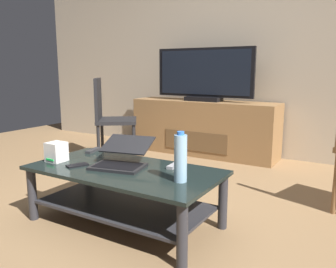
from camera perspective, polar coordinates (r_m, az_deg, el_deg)
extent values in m
plane|color=olive|center=(2.47, -4.39, -13.76)|extent=(7.68, 7.68, 0.00)
cube|color=#B2A38C|center=(4.29, 13.64, 15.47)|extent=(6.40, 0.12, 2.80)
cube|color=black|center=(2.29, -7.22, -5.89)|extent=(1.26, 0.64, 0.02)
cube|color=#2D2D33|center=(2.37, -7.09, -11.40)|extent=(1.11, 0.56, 0.02)
cylinder|color=#2D2D33|center=(2.57, -21.40, -9.19)|extent=(0.06, 0.06, 0.36)
cylinder|color=#2D2D33|center=(1.85, 2.33, -16.41)|extent=(0.06, 0.06, 0.36)
cylinder|color=#2D2D33|center=(2.91, -12.89, -6.40)|extent=(0.06, 0.06, 0.36)
cylinder|color=#2D2D33|center=(2.30, 9.00, -10.93)|extent=(0.06, 0.06, 0.36)
cube|color=olive|center=(4.20, 5.89, 1.06)|extent=(1.76, 0.44, 0.64)
cube|color=brown|center=(4.02, 4.49, -1.21)|extent=(0.79, 0.01, 0.23)
cube|color=black|center=(4.14, 5.87, 5.76)|extent=(0.42, 0.20, 0.05)
cube|color=black|center=(4.12, 5.95, 10.02)|extent=(1.21, 0.04, 0.56)
cube|color=black|center=(4.10, 5.81, 10.02)|extent=(1.12, 0.01, 0.51)
cylinder|color=brown|center=(2.74, 25.83, -7.35)|extent=(0.04, 0.04, 0.45)
cube|color=black|center=(3.97, -8.43, 2.18)|extent=(0.61, 0.61, 0.04)
cube|color=black|center=(3.96, -11.42, 5.54)|extent=(0.27, 0.36, 0.48)
cylinder|color=black|center=(3.82, -5.66, -1.61)|extent=(0.04, 0.04, 0.42)
cylinder|color=black|center=(4.19, -5.59, -0.51)|extent=(0.04, 0.04, 0.42)
cylinder|color=black|center=(3.85, -11.34, -1.69)|extent=(0.04, 0.04, 0.42)
cylinder|color=black|center=(4.22, -10.76, -0.59)|extent=(0.04, 0.04, 0.42)
cube|color=black|center=(2.30, -8.23, -5.32)|extent=(0.37, 0.30, 0.02)
cube|color=black|center=(2.29, -8.24, -5.08)|extent=(0.32, 0.24, 0.00)
cube|color=black|center=(2.40, -6.65, -1.67)|extent=(0.37, 0.29, 0.09)
cube|color=#3F8CD8|center=(2.40, -6.69, -1.72)|extent=(0.33, 0.25, 0.07)
cube|color=white|center=(2.55, -17.87, -2.80)|extent=(0.12, 0.12, 0.13)
cube|color=#19D84C|center=(2.52, -18.85, -4.03)|extent=(0.07, 0.00, 0.01)
cylinder|color=#99C6E5|center=(1.98, 2.08, -4.04)|extent=(0.07, 0.07, 0.27)
cylinder|color=blue|center=(1.94, 2.11, 0.13)|extent=(0.04, 0.04, 0.02)
cube|color=black|center=(2.40, -14.66, -4.98)|extent=(0.12, 0.16, 0.01)
cube|color=#99999E|center=(2.30, 1.11, -5.15)|extent=(0.05, 0.16, 0.02)
cube|color=#2D2D30|center=(2.77, -12.22, -2.65)|extent=(0.07, 0.17, 0.02)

